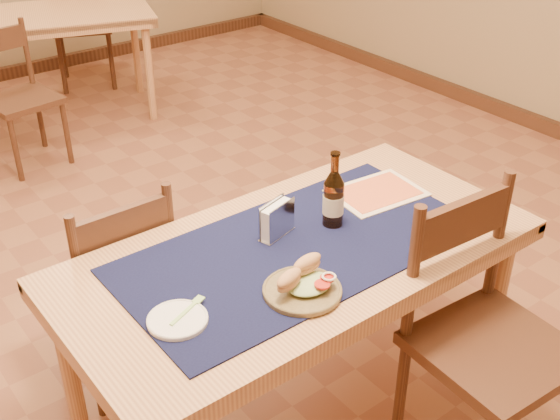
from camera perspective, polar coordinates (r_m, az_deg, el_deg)
room at (r=2.67m, az=-9.60°, el=16.47°), size 6.04×7.04×2.84m
main_table at (r=2.37m, az=1.48°, el=-4.78°), size 1.60×0.80×0.75m
placemat at (r=2.32m, az=1.51°, el=-3.07°), size 1.20×0.60×0.01m
baseboard at (r=3.27m, az=-7.56°, el=-7.04°), size 6.00×7.00×0.10m
back_table at (r=5.22m, az=-18.75°, el=14.02°), size 1.62×1.15×0.75m
chair_main_far at (r=2.72m, az=-13.26°, el=-5.74°), size 0.41×0.41×0.89m
chair_main_near at (r=2.42m, az=16.29°, el=-9.80°), size 0.49×0.49×1.00m
chair_back_near at (r=4.63m, az=-20.52°, el=8.75°), size 0.44×0.44×0.86m
chair_back_far at (r=5.82m, az=-15.81°, el=14.32°), size 0.58×0.58×0.95m
sandwich_plate at (r=2.11m, az=1.89°, el=-6.08°), size 0.24×0.24×0.09m
side_plate at (r=2.03m, az=-8.33°, el=-8.78°), size 0.17×0.17×0.01m
fork at (r=2.05m, az=-7.37°, el=-7.90°), size 0.14×0.07×0.00m
beer_bottle at (r=2.39m, az=4.37°, el=0.94°), size 0.07×0.07×0.27m
napkin_holder at (r=2.34m, az=-0.26°, el=-0.84°), size 0.15×0.09×0.13m
menu_card at (r=2.64m, az=7.88°, el=1.42°), size 0.35×0.28×0.01m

